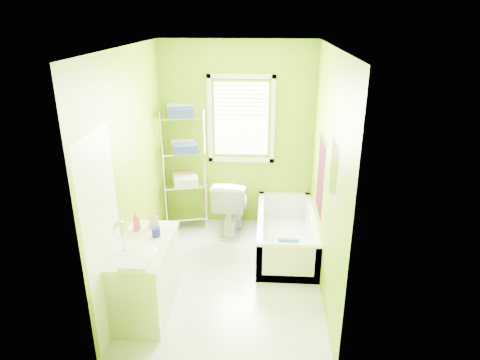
# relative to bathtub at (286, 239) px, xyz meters

# --- Properties ---
(ground) EXTENTS (2.90, 2.90, 0.00)m
(ground) POSITION_rel_bathtub_xyz_m (-0.68, -0.62, -0.16)
(ground) COLOR silver
(ground) RESTS_ON ground
(room_envelope) EXTENTS (2.14, 2.94, 2.62)m
(room_envelope) POSITION_rel_bathtub_xyz_m (-0.68, -0.62, 1.38)
(room_envelope) COLOR #739907
(room_envelope) RESTS_ON ground
(window) EXTENTS (0.92, 0.05, 1.22)m
(window) POSITION_rel_bathtub_xyz_m (-0.63, 0.80, 1.45)
(window) COLOR white
(window) RESTS_ON ground
(door) EXTENTS (0.09, 0.80, 2.00)m
(door) POSITION_rel_bathtub_xyz_m (-1.72, -1.62, 0.84)
(door) COLOR white
(door) RESTS_ON ground
(right_wall_decor) EXTENTS (0.04, 1.48, 1.17)m
(right_wall_decor) POSITION_rel_bathtub_xyz_m (0.35, -0.64, 1.16)
(right_wall_decor) COLOR #44071F
(right_wall_decor) RESTS_ON ground
(bathtub) EXTENTS (0.74, 1.58, 0.51)m
(bathtub) POSITION_rel_bathtub_xyz_m (0.00, 0.00, 0.00)
(bathtub) COLOR white
(bathtub) RESTS_ON ground
(toilet) EXTENTS (0.53, 0.84, 0.82)m
(toilet) POSITION_rel_bathtub_xyz_m (-0.74, 0.49, 0.25)
(toilet) COLOR white
(toilet) RESTS_ON ground
(vanity) EXTENTS (0.53, 1.05, 0.99)m
(vanity) POSITION_rel_bathtub_xyz_m (-1.48, -1.28, 0.25)
(vanity) COLOR silver
(vanity) RESTS_ON ground
(wire_shelf_unit) EXTENTS (0.65, 0.53, 1.75)m
(wire_shelf_unit) POSITION_rel_bathtub_xyz_m (-1.41, 0.64, 0.91)
(wire_shelf_unit) COLOR silver
(wire_shelf_unit) RESTS_ON ground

